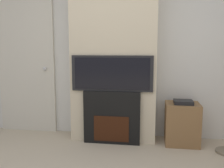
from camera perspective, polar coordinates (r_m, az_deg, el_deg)
wall_back at (r=3.77m, az=0.93°, el=8.60°), size 6.00×0.06×2.70m
chimney_breast at (r=3.56m, az=0.45°, el=8.63°), size 1.20×0.36×2.70m
fireplace at (r=3.51m, az=-0.00°, el=-7.61°), size 0.78×0.15×0.74m
television at (r=3.39m, az=-0.01°, el=2.44°), size 1.11×0.07×0.49m
media_stand at (r=3.62m, az=15.71°, el=-8.60°), size 0.45×0.39×0.63m
entry_door at (r=4.16m, az=-18.94°, el=3.98°), size 0.92×0.09×2.10m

